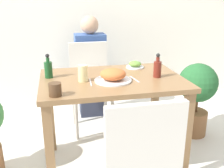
# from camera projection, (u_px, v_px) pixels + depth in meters

# --- Properties ---
(ground_plane) EXTENTS (16.00, 16.00, 0.00)m
(ground_plane) POSITION_uv_depth(u_px,v_px,m) (112.00, 162.00, 2.28)
(ground_plane) COLOR silver
(wall_back) EXTENTS (8.00, 0.05, 2.60)m
(wall_back) POSITION_uv_depth(u_px,v_px,m) (87.00, 2.00, 3.19)
(wall_back) COLOR white
(wall_back) RESTS_ON ground_plane
(dining_table) EXTENTS (1.10, 0.75, 0.77)m
(dining_table) POSITION_uv_depth(u_px,v_px,m) (112.00, 92.00, 2.07)
(dining_table) COLOR olive
(dining_table) RESTS_ON ground_plane
(chair_near) EXTENTS (0.42, 0.42, 0.91)m
(chair_near) POSITION_uv_depth(u_px,v_px,m) (137.00, 162.00, 1.42)
(chair_near) COLOR silver
(chair_near) RESTS_ON ground_plane
(chair_far) EXTENTS (0.42, 0.42, 0.91)m
(chair_far) POSITION_uv_depth(u_px,v_px,m) (90.00, 81.00, 2.75)
(chair_far) COLOR silver
(chair_far) RESTS_ON ground_plane
(food_plate) EXTENTS (0.28, 0.28, 0.10)m
(food_plate) POSITION_uv_depth(u_px,v_px,m) (113.00, 76.00, 1.94)
(food_plate) COLOR white
(food_plate) RESTS_ON dining_table
(side_plate) EXTENTS (0.16, 0.16, 0.06)m
(side_plate) POSITION_uv_depth(u_px,v_px,m) (135.00, 65.00, 2.30)
(side_plate) COLOR white
(side_plate) RESTS_ON dining_table
(drink_cup) EXTENTS (0.08, 0.08, 0.09)m
(drink_cup) POSITION_uv_depth(u_px,v_px,m) (55.00, 89.00, 1.66)
(drink_cup) COLOR #4C331E
(drink_cup) RESTS_ON dining_table
(juice_glass) EXTENTS (0.07, 0.07, 0.12)m
(juice_glass) POSITION_uv_depth(u_px,v_px,m) (83.00, 73.00, 1.93)
(juice_glass) COLOR beige
(juice_glass) RESTS_ON dining_table
(sauce_bottle) EXTENTS (0.06, 0.06, 0.19)m
(sauce_bottle) POSITION_uv_depth(u_px,v_px,m) (157.00, 68.00, 2.03)
(sauce_bottle) COLOR maroon
(sauce_bottle) RESTS_ON dining_table
(condiment_bottle) EXTENTS (0.06, 0.06, 0.19)m
(condiment_bottle) POSITION_uv_depth(u_px,v_px,m) (48.00, 69.00, 2.01)
(condiment_bottle) COLOR #194C23
(condiment_bottle) RESTS_ON dining_table
(fork_utensil) EXTENTS (0.02, 0.17, 0.00)m
(fork_utensil) POSITION_uv_depth(u_px,v_px,m) (91.00, 82.00, 1.92)
(fork_utensil) COLOR silver
(fork_utensil) RESTS_ON dining_table
(spoon_utensil) EXTENTS (0.03, 0.17, 0.00)m
(spoon_utensil) POSITION_uv_depth(u_px,v_px,m) (135.00, 79.00, 1.99)
(spoon_utensil) COLOR silver
(spoon_utensil) RESTS_ON dining_table
(potted_plant_right) EXTENTS (0.39, 0.39, 0.75)m
(potted_plant_right) POSITION_uv_depth(u_px,v_px,m) (197.00, 92.00, 2.61)
(potted_plant_right) COLOR brown
(potted_plant_right) RESTS_ON ground_plane
(person_figure) EXTENTS (0.34, 0.22, 1.17)m
(person_figure) POSITION_uv_depth(u_px,v_px,m) (91.00, 68.00, 3.03)
(person_figure) COLOR #2D3347
(person_figure) RESTS_ON ground_plane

